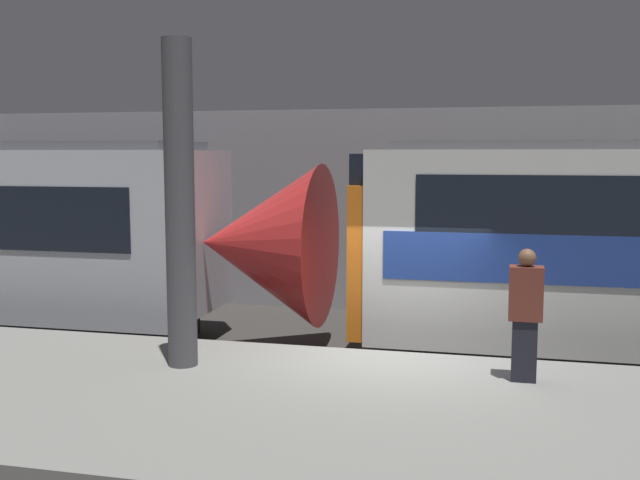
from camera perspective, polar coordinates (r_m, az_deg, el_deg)
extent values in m
plane|color=#33302D|center=(10.40, 5.33, -13.50)|extent=(120.00, 120.00, 0.00)
cube|color=slate|center=(8.19, 3.06, -15.58)|extent=(40.00, 4.42, 0.96)
cube|color=#939399|center=(16.78, 8.85, 2.12)|extent=(50.00, 0.15, 4.56)
cylinder|color=#47474C|center=(9.24, -10.63, 2.62)|extent=(0.36, 0.36, 3.98)
cone|color=red|center=(13.22, -4.50, -0.30)|extent=(2.20, 2.84, 2.84)
sphere|color=#F2EFCC|center=(13.02, -0.50, -2.38)|extent=(0.20, 0.20, 0.20)
cube|color=orange|center=(12.76, 3.94, -0.95)|extent=(0.25, 3.00, 2.39)
cube|color=black|center=(12.66, 3.98, 4.42)|extent=(0.25, 2.70, 0.96)
sphere|color=#EA4C42|center=(12.18, 2.66, -3.29)|extent=(0.18, 0.18, 0.18)
sphere|color=#EA4C42|center=(13.52, 3.76, -2.31)|extent=(0.18, 0.18, 0.18)
cube|color=black|center=(9.02, 15.29, -8.12)|extent=(0.28, 0.20, 0.72)
cube|color=brown|center=(8.88, 15.42, -3.94)|extent=(0.38, 0.24, 0.62)
sphere|color=brown|center=(8.82, 15.50, -1.30)|extent=(0.20, 0.20, 0.20)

